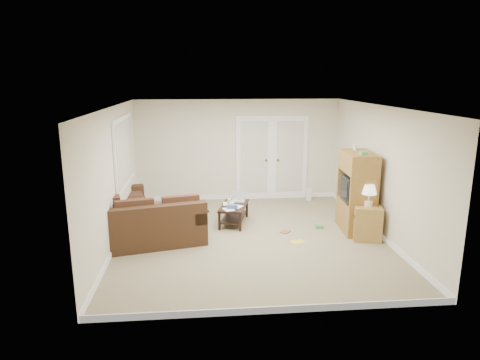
{
  "coord_description": "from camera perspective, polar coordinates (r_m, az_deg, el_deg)",
  "views": [
    {
      "loc": [
        -0.91,
        -7.71,
        3.0
      ],
      "look_at": [
        -0.18,
        0.2,
        1.1
      ],
      "focal_mm": 32.0,
      "sensor_mm": 36.0,
      "label": 1
    }
  ],
  "objects": [
    {
      "name": "wall_right",
      "position": [
        8.61,
        18.21,
        1.05
      ],
      "size": [
        0.02,
        5.5,
        2.5
      ],
      "primitive_type": "cube",
      "color": "beige",
      "rests_on": "floor"
    },
    {
      "name": "french_doors",
      "position": [
        10.75,
        4.26,
        2.89
      ],
      "size": [
        1.8,
        0.05,
        2.13
      ],
      "color": "silver",
      "rests_on": "floor"
    },
    {
      "name": "floor_magazine",
      "position": [
        8.18,
        7.66,
        -8.15
      ],
      "size": [
        0.28,
        0.24,
        0.01
      ],
      "primitive_type": "cube",
      "rotation": [
        0.0,
        0.0,
        0.15
      ],
      "color": "gold",
      "rests_on": "floor"
    },
    {
      "name": "space_heater",
      "position": [
        10.88,
        9.16,
        -1.88
      ],
      "size": [
        0.14,
        0.13,
        0.31
      ],
      "primitive_type": "cube",
      "rotation": [
        0.0,
        0.0,
        -0.2
      ],
      "color": "silver",
      "rests_on": "floor"
    },
    {
      "name": "sectional_sofa",
      "position": [
        8.66,
        -13.28,
        -4.92
      ],
      "size": [
        2.33,
        2.79,
        0.82
      ],
      "rotation": [
        0.0,
        0.0,
        0.23
      ],
      "color": "#3C2717",
      "rests_on": "floor"
    },
    {
      "name": "wall_back",
      "position": [
        10.64,
        -0.28,
        3.99
      ],
      "size": [
        5.0,
        0.02,
        2.5
      ],
      "primitive_type": "cube",
      "color": "beige",
      "rests_on": "floor"
    },
    {
      "name": "baseboards",
      "position": [
        8.3,
        1.4,
        -7.35
      ],
      "size": [
        5.0,
        5.5,
        0.1
      ],
      "primitive_type": null,
      "color": "silver",
      "rests_on": "floor"
    },
    {
      "name": "coffee_table",
      "position": [
        9.05,
        -0.8,
        -4.41
      ],
      "size": [
        0.73,
        1.09,
        0.68
      ],
      "rotation": [
        0.0,
        0.0,
        -0.25
      ],
      "color": "black",
      "rests_on": "floor"
    },
    {
      "name": "wall_front",
      "position": [
        5.34,
        4.9,
        -5.73
      ],
      "size": [
        5.0,
        0.02,
        2.5
      ],
      "primitive_type": "cube",
      "color": "beige",
      "rests_on": "floor"
    },
    {
      "name": "tv_armoire",
      "position": [
        8.8,
        15.29,
        -1.48
      ],
      "size": [
        0.61,
        1.03,
        1.71
      ],
      "rotation": [
        0.0,
        0.0,
        -0.06
      ],
      "color": "olive",
      "rests_on": "floor"
    },
    {
      "name": "floor",
      "position": [
        8.32,
        1.4,
        -7.68
      ],
      "size": [
        5.5,
        5.5,
        0.0
      ],
      "primitive_type": "plane",
      "color": "gray",
      "rests_on": "ground"
    },
    {
      "name": "wall_left",
      "position": [
        8.06,
        -16.48,
        0.36
      ],
      "size": [
        0.02,
        5.5,
        2.5
      ],
      "primitive_type": "cube",
      "color": "beige",
      "rests_on": "floor"
    },
    {
      "name": "window_left",
      "position": [
        8.96,
        -15.19,
        3.68
      ],
      "size": [
        0.05,
        1.92,
        1.42
      ],
      "color": "silver",
      "rests_on": "wall_left"
    },
    {
      "name": "floor_greenbox",
      "position": [
        8.99,
        10.47,
        -6.03
      ],
      "size": [
        0.17,
        0.21,
        0.07
      ],
      "primitive_type": "cube",
      "rotation": [
        0.0,
        0.0,
        -0.21
      ],
      "color": "#469C4B",
      "rests_on": "floor"
    },
    {
      "name": "side_cabinet",
      "position": [
        8.5,
        16.58,
        -5.05
      ],
      "size": [
        0.61,
        0.61,
        1.07
      ],
      "rotation": [
        0.0,
        0.0,
        -0.24
      ],
      "color": "#A9803D",
      "rests_on": "floor"
    },
    {
      "name": "ceiling",
      "position": [
        7.78,
        1.51,
        9.77
      ],
      "size": [
        5.0,
        5.5,
        0.02
      ],
      "primitive_type": "cube",
      "color": "white",
      "rests_on": "wall_back"
    },
    {
      "name": "floor_book",
      "position": [
        8.68,
        5.61,
        -6.78
      ],
      "size": [
        0.25,
        0.26,
        0.02
      ],
      "primitive_type": "imported",
      "rotation": [
        0.0,
        0.0,
        -0.66
      ],
      "color": "brown",
      "rests_on": "floor"
    }
  ]
}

